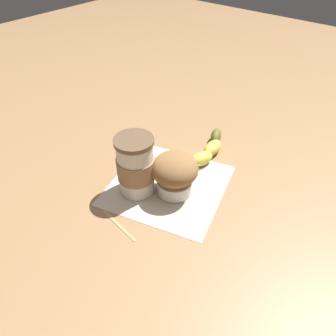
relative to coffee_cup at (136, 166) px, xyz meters
name	(u,v)px	position (x,y,z in m)	size (l,w,h in m)	color
ground_plane	(168,185)	(0.06, -0.04, -0.07)	(3.00, 3.00, 0.00)	#936D47
paper_napkin	(168,185)	(0.06, -0.04, -0.07)	(0.26, 0.26, 0.00)	beige
coffee_cup	(136,166)	(0.00, 0.00, 0.00)	(0.09, 0.09, 0.14)	silver
muffin	(175,173)	(0.05, -0.07, -0.01)	(0.10, 0.10, 0.10)	white
banana	(204,152)	(0.20, -0.05, -0.05)	(0.22, 0.08, 0.03)	#D6CC4C
wooden_stirrer	(118,225)	(-0.10, -0.04, -0.07)	(0.11, 0.01, 0.00)	tan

